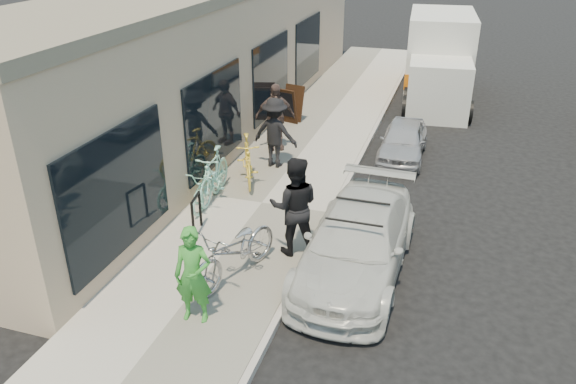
# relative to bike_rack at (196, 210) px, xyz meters

# --- Properties ---
(ground) EXTENTS (120.00, 120.00, 0.00)m
(ground) POSITION_rel_bike_rack_xyz_m (2.79, -1.42, -0.63)
(ground) COLOR black
(ground) RESTS_ON ground
(sidewalk) EXTENTS (3.00, 34.00, 0.15)m
(sidewalk) POSITION_rel_bike_rack_xyz_m (0.79, 1.58, -0.55)
(sidewalk) COLOR #A59F94
(sidewalk) RESTS_ON ground
(curb) EXTENTS (0.12, 34.00, 0.13)m
(curb) POSITION_rel_bike_rack_xyz_m (2.34, 1.58, -0.56)
(curb) COLOR #A29A94
(curb) RESTS_ON ground
(storefront) EXTENTS (3.60, 20.00, 4.22)m
(storefront) POSITION_rel_bike_rack_xyz_m (-2.45, 6.57, 1.50)
(storefront) COLOR tan
(storefront) RESTS_ON ground
(bike_rack) EXTENTS (0.14, 0.55, 0.79)m
(bike_rack) POSITION_rel_bike_rack_xyz_m (0.00, 0.00, 0.00)
(bike_rack) COLOR black
(bike_rack) RESTS_ON sidewalk
(sandwich_board) EXTENTS (0.81, 0.81, 1.08)m
(sandwich_board) POSITION_rel_bike_rack_xyz_m (-0.24, 6.96, 0.08)
(sandwich_board) COLOR #321A0D
(sandwich_board) RESTS_ON sidewalk
(sedan_white) EXTENTS (1.82, 4.27, 1.27)m
(sedan_white) POSITION_rel_bike_rack_xyz_m (3.24, -0.21, -0.01)
(sedan_white) COLOR silver
(sedan_white) RESTS_ON ground
(sedan_silver) EXTENTS (1.18, 2.87, 0.98)m
(sedan_silver) POSITION_rel_bike_rack_xyz_m (3.37, 5.45, -0.14)
(sedan_silver) COLOR #ABAAB0
(sedan_silver) RESTS_ON ground
(moving_truck) EXTENTS (2.63, 5.93, 2.84)m
(moving_truck) POSITION_rel_bike_rack_xyz_m (3.78, 11.56, 0.64)
(moving_truck) COLOR silver
(moving_truck) RESTS_ON ground
(tandem_bike) EXTENTS (1.34, 2.19, 1.09)m
(tandem_bike) POSITION_rel_bike_rack_xyz_m (1.34, -1.26, 0.07)
(tandem_bike) COLOR #ADADB0
(tandem_bike) RESTS_ON sidewalk
(woman_rider) EXTENTS (0.63, 0.46, 1.60)m
(woman_rider) POSITION_rel_bike_rack_xyz_m (1.16, -2.46, 0.32)
(woman_rider) COLOR #328A2E
(woman_rider) RESTS_ON sidewalk
(man_standing) EXTENTS (1.08, 0.94, 1.89)m
(man_standing) POSITION_rel_bike_rack_xyz_m (2.05, -0.12, 0.47)
(man_standing) COLOR black
(man_standing) RESTS_ON sidewalk
(cruiser_bike_a) EXTENTS (0.67, 1.86, 1.09)m
(cruiser_bike_a) POSITION_rel_bike_rack_xyz_m (-0.31, 1.55, 0.07)
(cruiser_bike_a) COLOR #98E3C9
(cruiser_bike_a) RESTS_ON sidewalk
(cruiser_bike_b) EXTENTS (0.69, 1.69, 0.87)m
(cruiser_bike_b) POSITION_rel_bike_rack_xyz_m (-0.30, 1.18, -0.04)
(cruiser_bike_b) COLOR #98E3C9
(cruiser_bike_b) RESTS_ON sidewalk
(cruiser_bike_c) EXTENTS (1.20, 1.85, 1.08)m
(cruiser_bike_c) POSITION_rel_bike_rack_xyz_m (0.10, 2.55, 0.06)
(cruiser_bike_c) COLOR yellow
(cruiser_bike_c) RESTS_ON sidewalk
(bystander_a) EXTENTS (1.19, 0.77, 1.75)m
(bystander_a) POSITION_rel_bike_rack_xyz_m (0.42, 3.63, 0.40)
(bystander_a) COLOR black
(bystander_a) RESTS_ON sidewalk
(bystander_b) EXTENTS (1.14, 0.84, 1.79)m
(bystander_b) POSITION_rel_bike_rack_xyz_m (0.04, 4.73, 0.42)
(bystander_b) COLOR #4F3D38
(bystander_b) RESTS_ON sidewalk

